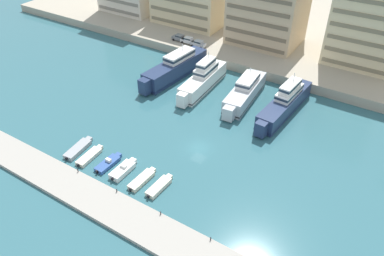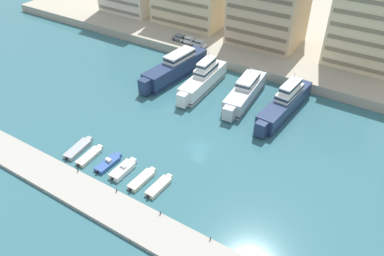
{
  "view_description": "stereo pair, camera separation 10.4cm",
  "coord_description": "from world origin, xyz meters",
  "px_view_note": "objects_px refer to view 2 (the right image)",
  "views": [
    {
      "loc": [
        27.64,
        -46.26,
        44.96
      ],
      "look_at": [
        -2.61,
        1.81,
        2.5
      ],
      "focal_mm": 35.0,
      "sensor_mm": 36.0,
      "label": 1
    },
    {
      "loc": [
        27.73,
        -46.21,
        44.96
      ],
      "look_at": [
        -2.61,
        1.81,
        2.5
      ],
      "focal_mm": 35.0,
      "sensor_mm": 36.0,
      "label": 2
    }
  ],
  "objects_px": {
    "motorboat_cream_left": "(90,156)",
    "motorboat_blue_mid_left": "(108,163)",
    "motorboat_grey_far_left": "(78,148)",
    "motorboat_cream_center": "(142,179)",
    "yacht_white_left": "(203,79)",
    "car_silver_mid_left": "(199,43)",
    "motorboat_cream_center_right": "(159,186)",
    "car_white_left": "(188,40)",
    "motorboat_white_center_left": "(123,170)",
    "yacht_navy_center_left": "(285,103)",
    "car_grey_far_left": "(180,37)",
    "yacht_silver_mid_left": "(245,92)",
    "yacht_navy_far_left": "(175,68)"
  },
  "relations": [
    {
      "from": "motorboat_grey_far_left",
      "to": "motorboat_blue_mid_left",
      "type": "distance_m",
      "value": 7.44
    },
    {
      "from": "yacht_navy_far_left",
      "to": "car_grey_far_left",
      "type": "relative_size",
      "value": 5.56
    },
    {
      "from": "motorboat_cream_left",
      "to": "car_silver_mid_left",
      "type": "relative_size",
      "value": 1.55
    },
    {
      "from": "motorboat_white_center_left",
      "to": "car_grey_far_left",
      "type": "distance_m",
      "value": 50.84
    },
    {
      "from": "motorboat_cream_left",
      "to": "motorboat_blue_mid_left",
      "type": "height_order",
      "value": "motorboat_blue_mid_left"
    },
    {
      "from": "motorboat_blue_mid_left",
      "to": "motorboat_cream_center",
      "type": "bearing_deg",
      "value": -0.46
    },
    {
      "from": "motorboat_grey_far_left",
      "to": "motorboat_white_center_left",
      "type": "height_order",
      "value": "motorboat_white_center_left"
    },
    {
      "from": "yacht_navy_center_left",
      "to": "motorboat_cream_left",
      "type": "distance_m",
      "value": 40.78
    },
    {
      "from": "yacht_white_left",
      "to": "motorboat_grey_far_left",
      "type": "relative_size",
      "value": 2.79
    },
    {
      "from": "yacht_navy_center_left",
      "to": "motorboat_cream_left",
      "type": "xyz_separation_m",
      "value": [
        -24.38,
        -32.64,
        -1.99
      ]
    },
    {
      "from": "yacht_navy_far_left",
      "to": "motorboat_white_center_left",
      "type": "xyz_separation_m",
      "value": [
        11.49,
        -32.93,
        -1.89
      ]
    },
    {
      "from": "yacht_navy_far_left",
      "to": "motorboat_cream_center_right",
      "type": "xyz_separation_m",
      "value": [
        19.07,
        -32.77,
        -1.99
      ]
    },
    {
      "from": "car_grey_far_left",
      "to": "yacht_white_left",
      "type": "bearing_deg",
      "value": -42.34
    },
    {
      "from": "yacht_white_left",
      "to": "motorboat_cream_center_right",
      "type": "distance_m",
      "value": 33.22
    },
    {
      "from": "yacht_navy_far_left",
      "to": "motorboat_cream_center_right",
      "type": "height_order",
      "value": "yacht_navy_far_left"
    },
    {
      "from": "motorboat_grey_far_left",
      "to": "motorboat_cream_center",
      "type": "xyz_separation_m",
      "value": [
        15.06,
        -0.12,
        -0.0
      ]
    },
    {
      "from": "yacht_navy_far_left",
      "to": "motorboat_cream_center",
      "type": "xyz_separation_m",
      "value": [
        15.65,
        -33.01,
        -2.02
      ]
    },
    {
      "from": "yacht_silver_mid_left",
      "to": "car_white_left",
      "type": "height_order",
      "value": "yacht_silver_mid_left"
    },
    {
      "from": "yacht_navy_far_left",
      "to": "yacht_white_left",
      "type": "xyz_separation_m",
      "value": [
        8.65,
        -1.3,
        0.03
      ]
    },
    {
      "from": "yacht_navy_far_left",
      "to": "motorboat_cream_left",
      "type": "height_order",
      "value": "yacht_navy_far_left"
    },
    {
      "from": "motorboat_cream_center_right",
      "to": "car_white_left",
      "type": "xyz_separation_m",
      "value": [
        -24.14,
        46.53,
        2.86
      ]
    },
    {
      "from": "motorboat_grey_far_left",
      "to": "motorboat_cream_center",
      "type": "distance_m",
      "value": 15.06
    },
    {
      "from": "motorboat_cream_center_right",
      "to": "car_white_left",
      "type": "relative_size",
      "value": 1.46
    },
    {
      "from": "motorboat_grey_far_left",
      "to": "car_grey_far_left",
      "type": "height_order",
      "value": "car_grey_far_left"
    },
    {
      "from": "yacht_white_left",
      "to": "motorboat_cream_center",
      "type": "xyz_separation_m",
      "value": [
        7.01,
        -31.72,
        -2.04
      ]
    },
    {
      "from": "car_white_left",
      "to": "car_grey_far_left",
      "type": "bearing_deg",
      "value": 176.95
    },
    {
      "from": "yacht_navy_center_left",
      "to": "motorboat_cream_center",
      "type": "bearing_deg",
      "value": -111.29
    },
    {
      "from": "motorboat_blue_mid_left",
      "to": "motorboat_cream_center",
      "type": "height_order",
      "value": "motorboat_blue_mid_left"
    },
    {
      "from": "motorboat_blue_mid_left",
      "to": "car_grey_far_left",
      "type": "distance_m",
      "value": 49.64
    },
    {
      "from": "motorboat_cream_left",
      "to": "motorboat_cream_center_right",
      "type": "distance_m",
      "value": 15.21
    },
    {
      "from": "motorboat_white_center_left",
      "to": "car_grey_far_left",
      "type": "bearing_deg",
      "value": 112.64
    },
    {
      "from": "motorboat_blue_mid_left",
      "to": "motorboat_white_center_left",
      "type": "bearing_deg",
      "value": 0.32
    },
    {
      "from": "yacht_silver_mid_left",
      "to": "motorboat_blue_mid_left",
      "type": "height_order",
      "value": "yacht_silver_mid_left"
    },
    {
      "from": "yacht_white_left",
      "to": "car_white_left",
      "type": "height_order",
      "value": "yacht_white_left"
    },
    {
      "from": "motorboat_cream_center",
      "to": "motorboat_cream_center_right",
      "type": "relative_size",
      "value": 1.03
    },
    {
      "from": "yacht_navy_far_left",
      "to": "motorboat_blue_mid_left",
      "type": "relative_size",
      "value": 3.84
    },
    {
      "from": "motorboat_grey_far_left",
      "to": "motorboat_cream_center_right",
      "type": "xyz_separation_m",
      "value": [
        18.48,
        0.12,
        0.03
      ]
    },
    {
      "from": "motorboat_cream_center",
      "to": "motorboat_cream_center_right",
      "type": "distance_m",
      "value": 3.43
    },
    {
      "from": "yacht_silver_mid_left",
      "to": "motorboat_grey_far_left",
      "type": "distance_m",
      "value": 37.18
    },
    {
      "from": "yacht_white_left",
      "to": "car_silver_mid_left",
      "type": "bearing_deg",
      "value": 124.9
    },
    {
      "from": "yacht_white_left",
      "to": "car_silver_mid_left",
      "type": "relative_size",
      "value": 4.75
    },
    {
      "from": "motorboat_white_center_left",
      "to": "motorboat_cream_center_right",
      "type": "height_order",
      "value": "motorboat_white_center_left"
    },
    {
      "from": "yacht_navy_center_left",
      "to": "car_white_left",
      "type": "xyz_separation_m",
      "value": [
        -33.32,
        14.45,
        0.92
      ]
    },
    {
      "from": "yacht_white_left",
      "to": "motorboat_cream_left",
      "type": "relative_size",
      "value": 3.07
    },
    {
      "from": "motorboat_cream_left",
      "to": "car_grey_far_left",
      "type": "relative_size",
      "value": 1.55
    },
    {
      "from": "yacht_navy_center_left",
      "to": "motorboat_grey_far_left",
      "type": "xyz_separation_m",
      "value": [
        -27.66,
        -32.2,
        -1.97
      ]
    },
    {
      "from": "motorboat_cream_left",
      "to": "motorboat_white_center_left",
      "type": "relative_size",
      "value": 1.06
    },
    {
      "from": "motorboat_cream_left",
      "to": "car_white_left",
      "type": "height_order",
      "value": "car_white_left"
    },
    {
      "from": "yacht_navy_center_left",
      "to": "motorboat_cream_left",
      "type": "relative_size",
      "value": 3.46
    },
    {
      "from": "yacht_navy_center_left",
      "to": "motorboat_cream_left",
      "type": "height_order",
      "value": "yacht_navy_center_left"
    }
  ]
}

